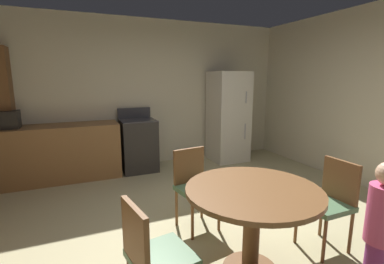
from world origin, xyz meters
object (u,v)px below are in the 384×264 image
chair_west (152,254)px  microwave (2,120)px  person_child (382,232)px  refrigerator (228,117)px  dining_table (252,207)px  chair_east (330,199)px  oven_range (138,145)px  chair_north (194,183)px

chair_west → microwave: bearing=103.7°
chair_west → person_child: size_ratio=0.80×
refrigerator → dining_table: 3.38m
chair_east → oven_range: bearing=-69.3°
microwave → dining_table: (2.29, -3.06, -0.43)m
microwave → person_child: size_ratio=0.40×
dining_table → chair_north: (-0.14, 0.90, -0.09)m
oven_range → chair_north: size_ratio=1.26×
refrigerator → chair_west: (-2.41, -3.16, -0.38)m
dining_table → person_child: 0.91m
chair_north → chair_west: (-0.76, -1.05, 0.00)m
person_child → chair_east: bearing=-66.8°
dining_table → chair_west: 0.91m
oven_range → dining_table: 3.08m
oven_range → refrigerator: refrigerator is taller
oven_range → chair_west: oven_range is taller
oven_range → chair_east: (1.19, -3.05, 0.03)m
dining_table → chair_west: chair_west is taller
refrigerator → oven_range: bearing=178.3°
refrigerator → person_child: 3.78m
microwave → dining_table: microwave is taller
chair_north → chair_east: (1.04, -0.88, 0.00)m
dining_table → chair_west: bearing=-170.2°
refrigerator → chair_north: 2.71m
chair_north → refrigerator: bearing=133.4°
chair_west → oven_range: bearing=69.6°
chair_east → person_child: size_ratio=0.80×
dining_table → person_child: bearing=-45.7°
chair_east → person_child: (-0.27, -0.66, 0.08)m
refrigerator → chair_west: bearing=-127.3°
chair_east → refrigerator: bearing=-102.2°
microwave → chair_east: bearing=-43.7°
oven_range → chair_east: size_ratio=1.26×
chair_west → person_child: bearing=-27.7°
refrigerator → microwave: size_ratio=4.00×
person_child → oven_range: bearing=-30.4°
chair_east → dining_table: bearing=0.0°
dining_table → chair_east: chair_east is taller
oven_range → chair_west: (-0.61, -3.22, 0.03)m
dining_table → person_child: person_child is taller
microwave → chair_east: 4.45m
chair_west → chair_north: bearing=44.4°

